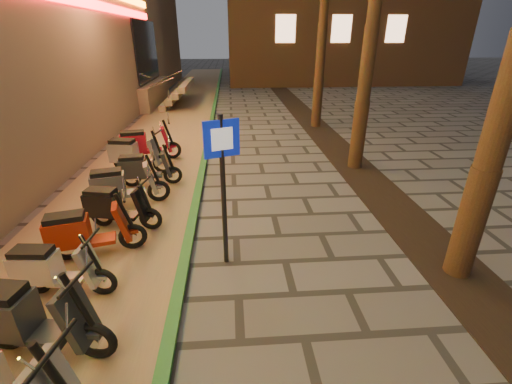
{
  "coord_description": "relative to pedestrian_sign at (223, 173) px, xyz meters",
  "views": [
    {
      "loc": [
        -0.04,
        -2.33,
        3.56
      ],
      "look_at": [
        0.34,
        2.8,
        1.2
      ],
      "focal_mm": 24.0,
      "sensor_mm": 36.0,
      "label": 1
    }
  ],
  "objects": [
    {
      "name": "scooter_4",
      "position": [
        -2.36,
        -1.68,
        -1.11
      ],
      "size": [
        1.77,
        0.77,
        1.24
      ],
      "rotation": [
        0.0,
        0.0,
        -0.18
      ],
      "color": "black",
      "rests_on": "ground"
    },
    {
      "name": "scooter_11",
      "position": [
        -2.54,
        5.43,
        -1.1
      ],
      "size": [
        1.78,
        0.79,
        1.25
      ],
      "rotation": [
        0.0,
        0.0,
        0.19
      ],
      "color": "black",
      "rests_on": "ground"
    },
    {
      "name": "scooter_5",
      "position": [
        -2.53,
        -0.62,
        -1.2
      ],
      "size": [
        1.48,
        0.54,
        1.04
      ],
      "rotation": [
        0.0,
        0.0,
        -0.09
      ],
      "color": "black",
      "rests_on": "ground"
    },
    {
      "name": "parking_strip",
      "position": [
        -2.42,
        7.42,
        -1.64
      ],
      "size": [
        3.4,
        60.0,
        0.01
      ],
      "primitive_type": "cube",
      "color": "#8C7251",
      "rests_on": "ground"
    },
    {
      "name": "scooter_6",
      "position": [
        -2.42,
        0.34,
        -1.15
      ],
      "size": [
        1.6,
        0.79,
        1.13
      ],
      "rotation": [
        0.0,
        0.0,
        0.25
      ],
      "color": "black",
      "rests_on": "ground"
    },
    {
      "name": "scooter_8",
      "position": [
        -2.35,
        2.3,
        -1.13
      ],
      "size": [
        1.67,
        0.82,
        1.18
      ],
      "rotation": [
        0.0,
        0.0,
        0.26
      ],
      "color": "black",
      "rests_on": "ground"
    },
    {
      "name": "scooter_9",
      "position": [
        -2.13,
        3.45,
        -1.17
      ],
      "size": [
        1.55,
        0.6,
        1.09
      ],
      "rotation": [
        0.0,
        0.0,
        0.12
      ],
      "color": "black",
      "rests_on": "ground"
    },
    {
      "name": "planting_strip",
      "position": [
        3.78,
        2.42,
        -1.64
      ],
      "size": [
        1.2,
        40.0,
        0.02
      ],
      "primitive_type": "cube",
      "color": "black",
      "rests_on": "ground"
    },
    {
      "name": "pedestrian_sign",
      "position": [
        0.0,
        0.0,
        0.0
      ],
      "size": [
        0.53,
        0.23,
        2.54
      ],
      "rotation": [
        0.0,
        0.0,
        0.37
      ],
      "color": "black",
      "rests_on": "ground"
    },
    {
      "name": "scooter_10",
      "position": [
        -2.63,
        4.5,
        -1.11
      ],
      "size": [
        1.75,
        0.78,
        1.23
      ],
      "rotation": [
        0.0,
        0.0,
        -0.2
      ],
      "color": "black",
      "rests_on": "ground"
    },
    {
      "name": "green_curb",
      "position": [
        -0.72,
        7.42,
        -1.6
      ],
      "size": [
        0.18,
        60.0,
        0.1
      ],
      "primitive_type": "cube",
      "color": "#266529",
      "rests_on": "ground"
    },
    {
      "name": "scooter_7",
      "position": [
        -2.22,
        1.34,
        -1.18
      ],
      "size": [
        1.54,
        0.68,
        1.08
      ],
      "rotation": [
        0.0,
        0.0,
        -0.19
      ],
      "color": "black",
      "rests_on": "ground"
    }
  ]
}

